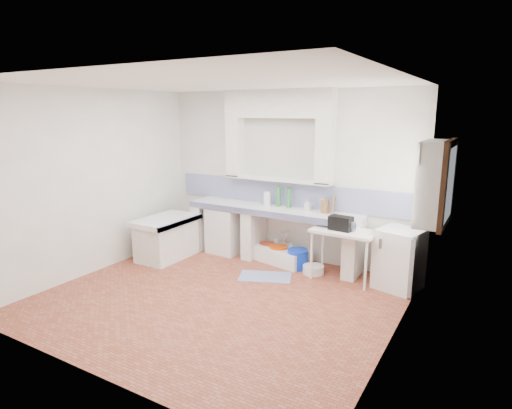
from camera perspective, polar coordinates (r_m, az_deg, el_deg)
The scene contains 36 objects.
floor at distance 5.90m, azimuth -5.01°, elevation -12.33°, with size 4.50×4.50×0.00m, color #A0513C.
ceiling at distance 5.37m, azimuth -5.59°, elevation 15.95°, with size 4.50×4.50×0.00m, color white.
wall_back at distance 7.16m, azimuth 4.04°, elevation 3.82°, with size 4.50×4.50×0.00m, color white.
wall_front at distance 4.05m, azimuth -21.93°, elevation -3.69°, with size 4.50×4.50×0.00m, color white.
wall_left at distance 7.00m, azimuth -20.50°, elevation 2.87°, with size 4.50×4.50×0.00m, color white.
wall_right at distance 4.57m, azimuth 18.40°, elevation -1.67°, with size 4.50×4.50×0.00m, color white.
alcove_mass at distance 7.02m, azimuth 2.97°, elevation 13.29°, with size 1.90×0.25×0.45m, color white.
window_frame at distance 5.67m, azimuth 22.83°, elevation 2.68°, with size 0.35×0.86×1.06m, color #382111.
lace_valance at distance 5.64m, azimuth 21.69°, elevation 6.63°, with size 0.01×0.84×0.24m, color white.
counter_slab at distance 7.04m, azimuth 2.16°, elevation -0.77°, with size 3.00×0.60×0.08m, color white.
counter_lip at distance 6.80m, azimuth 1.05°, elevation -1.23°, with size 3.00×0.04×0.10m, color navy.
counter_pier_left at distance 7.89m, azimuth -6.88°, elevation -2.79°, with size 0.20×0.55×0.82m, color white.
counter_pier_mid at distance 7.32m, azimuth -0.29°, elevation -3.89°, with size 0.20×0.55×0.82m, color white.
counter_pier_right at distance 6.65m, azimuth 12.89°, elevation -5.91°, with size 0.20×0.55×0.82m, color white.
peninsula_top at distance 7.36m, azimuth -11.93°, elevation -2.07°, with size 0.70×1.10×0.08m, color white.
peninsula_base at distance 7.45m, azimuth -11.81°, elevation -4.68°, with size 0.60×1.00×0.62m, color white.
peninsula_lip at distance 7.14m, azimuth -9.96°, elevation -2.42°, with size 0.04×1.10×0.10m, color navy.
backsplash at distance 7.20m, azimuth 3.95°, elevation 1.45°, with size 4.27×0.03×0.40m, color navy.
stove at distance 7.60m, azimuth -3.97°, elevation -3.40°, with size 0.56×0.55×0.80m, color white.
sink at distance 7.17m, azimuth 3.41°, elevation -6.78°, with size 0.93×0.50×0.22m, color white.
side_table at distance 6.45m, azimuth 11.52°, elevation -6.65°, with size 0.92×0.51×0.04m, color white.
fridge at distance 6.36m, azimuth 18.56°, elevation -6.92°, with size 0.55×0.55×0.86m, color white.
bucket_red at distance 7.32m, azimuth 1.56°, elevation -6.16°, with size 0.28×0.28×0.27m, color #B43E20.
bucket_orange at distance 7.12m, azimuth 2.99°, elevation -6.64°, with size 0.31×0.31×0.28m, color #E04806.
bucket_blue at distance 6.90m, azimuth 5.58°, elevation -7.23°, with size 0.33×0.33×0.31m, color #0D36CF.
basin_white at distance 6.74m, azimuth 7.66°, elevation -8.59°, with size 0.33×0.33×0.13m, color white.
water_bottle_a at distance 7.35m, azimuth 2.76°, elevation -5.78°, with size 0.09×0.09×0.34m, color silver.
water_bottle_b at distance 7.24m, azimuth 4.75°, elevation -6.26°, with size 0.08×0.08×0.31m, color silver.
black_bag at distance 6.30m, azimuth 11.25°, elevation -2.46°, with size 0.33×0.19×0.21m, color black.
green_bottle_a at distance 7.11m, azimuth 3.02°, elevation 1.11°, with size 0.08×0.08×0.35m, color #2C7335.
green_bottle_b at distance 7.02m, azimuth 4.40°, elevation 0.87°, with size 0.07×0.07×0.33m, color #2C7335.
knife_block at distance 6.74m, azimuth 9.17°, elevation -0.26°, with size 0.10×0.08×0.21m, color olive.
cutting_board at distance 6.75m, azimuth 10.24°, elevation -0.05°, with size 0.02×0.19×0.26m, color olive.
paper_towel at distance 7.18m, azimuth 1.50°, elevation 0.76°, with size 0.12×0.12×0.23m, color white.
soap_bottle at distance 6.87m, azimuth 6.90°, elevation -0.03°, with size 0.09×0.09×0.19m, color white.
rug at distance 6.56m, azimuth 1.25°, elevation -9.60°, with size 0.78×0.44×0.01m, color #2B4293.
Camera 1 is at (3.12, -4.36, 2.46)m, focal length 29.97 mm.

